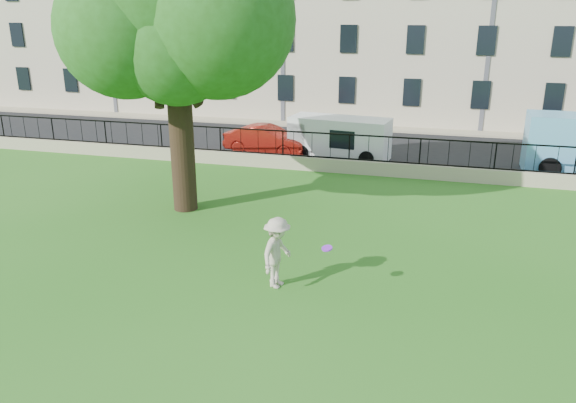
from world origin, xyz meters
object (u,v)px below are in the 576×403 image
(tree, at_px, (170,0))
(frisbee, at_px, (327,248))
(man, at_px, (277,253))
(red_sedan, at_px, (267,140))
(white_van, at_px, (340,138))

(tree, distance_m, frisbee, 9.96)
(man, distance_m, red_sedan, 14.27)
(frisbee, bearing_deg, red_sedan, 113.07)
(man, distance_m, white_van, 13.62)
(white_van, bearing_deg, man, -78.96)
(man, height_order, red_sedan, man)
(frisbee, xyz_separation_m, white_van, (-2.18, 13.68, -0.26))
(tree, height_order, frisbee, tree)
(man, bearing_deg, tree, 57.31)
(white_van, bearing_deg, frisbee, -73.63)
(tree, xyz_separation_m, white_van, (4.12, 8.64, -6.11))
(man, relative_size, red_sedan, 0.44)
(tree, relative_size, frisbee, 39.23)
(red_sedan, height_order, white_van, white_van)
(tree, height_order, man, tree)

